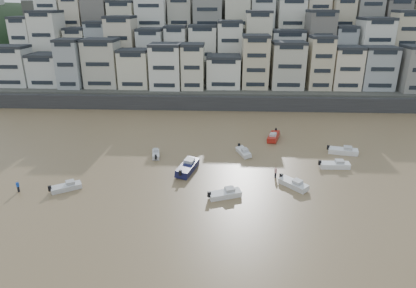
{
  "coord_description": "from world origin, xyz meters",
  "views": [
    {
      "loc": [
        11.9,
        -25.89,
        25.52
      ],
      "look_at": [
        9.28,
        30.0,
        4.0
      ],
      "focal_mm": 32.0,
      "sensor_mm": 36.0,
      "label": 1
    }
  ],
  "objects_px": {
    "boat_i": "(274,136)",
    "boat_d": "(335,164)",
    "boat_b": "(294,183)",
    "person_pink": "(276,172)",
    "boat_j": "(66,186)",
    "boat_f": "(156,153)",
    "boat_e": "(243,151)",
    "boat_g": "(343,150)",
    "boat_c": "(188,166)",
    "boat_a": "(225,193)",
    "person_blue": "(18,186)"
  },
  "relations": [
    {
      "from": "boat_c",
      "to": "boat_j",
      "type": "bearing_deg",
      "value": 126.74
    },
    {
      "from": "boat_j",
      "to": "boat_c",
      "type": "distance_m",
      "value": 18.38
    },
    {
      "from": "boat_a",
      "to": "boat_d",
      "type": "bearing_deg",
      "value": 10.05
    },
    {
      "from": "boat_i",
      "to": "boat_c",
      "type": "bearing_deg",
      "value": -29.0
    },
    {
      "from": "boat_d",
      "to": "boat_f",
      "type": "distance_m",
      "value": 30.39
    },
    {
      "from": "boat_d",
      "to": "boat_f",
      "type": "height_order",
      "value": "boat_d"
    },
    {
      "from": "boat_e",
      "to": "boat_g",
      "type": "bearing_deg",
      "value": 75.13
    },
    {
      "from": "boat_j",
      "to": "person_blue",
      "type": "relative_size",
      "value": 2.65
    },
    {
      "from": "boat_d",
      "to": "boat_b",
      "type": "distance_m",
      "value": 10.71
    },
    {
      "from": "boat_f",
      "to": "boat_b",
      "type": "distance_m",
      "value": 24.69
    },
    {
      "from": "boat_e",
      "to": "boat_c",
      "type": "xyz_separation_m",
      "value": [
        -9.27,
        -7.33,
        0.3
      ]
    },
    {
      "from": "person_blue",
      "to": "boat_a",
      "type": "bearing_deg",
      "value": -0.57
    },
    {
      "from": "boat_a",
      "to": "person_pink",
      "type": "relative_size",
      "value": 2.85
    },
    {
      "from": "boat_c",
      "to": "person_pink",
      "type": "height_order",
      "value": "boat_c"
    },
    {
      "from": "boat_e",
      "to": "person_blue",
      "type": "distance_m",
      "value": 36.24
    },
    {
      "from": "boat_b",
      "to": "person_pink",
      "type": "relative_size",
      "value": 2.92
    },
    {
      "from": "boat_f",
      "to": "boat_e",
      "type": "bearing_deg",
      "value": -94.82
    },
    {
      "from": "boat_i",
      "to": "boat_d",
      "type": "bearing_deg",
      "value": 48.82
    },
    {
      "from": "boat_f",
      "to": "boat_j",
      "type": "xyz_separation_m",
      "value": [
        -10.72,
        -13.06,
        0.06
      ]
    },
    {
      "from": "boat_f",
      "to": "boat_a",
      "type": "relative_size",
      "value": 0.84
    },
    {
      "from": "boat_b",
      "to": "person_pink",
      "type": "bearing_deg",
      "value": 174.03
    },
    {
      "from": "boat_g",
      "to": "boat_d",
      "type": "bearing_deg",
      "value": -104.29
    },
    {
      "from": "person_pink",
      "to": "boat_f",
      "type": "bearing_deg",
      "value": 159.58
    },
    {
      "from": "boat_i",
      "to": "boat_a",
      "type": "bearing_deg",
      "value": -5.69
    },
    {
      "from": "boat_c",
      "to": "person_pink",
      "type": "xyz_separation_m",
      "value": [
        13.84,
        -1.59,
        -0.08
      ]
    },
    {
      "from": "boat_e",
      "to": "person_blue",
      "type": "height_order",
      "value": "person_blue"
    },
    {
      "from": "boat_f",
      "to": "person_blue",
      "type": "relative_size",
      "value": 2.4
    },
    {
      "from": "boat_a",
      "to": "person_blue",
      "type": "bearing_deg",
      "value": 158.65
    },
    {
      "from": "boat_j",
      "to": "boat_b",
      "type": "height_order",
      "value": "boat_b"
    },
    {
      "from": "boat_d",
      "to": "boat_f",
      "type": "relative_size",
      "value": 1.26
    },
    {
      "from": "boat_c",
      "to": "boat_b",
      "type": "relative_size",
      "value": 1.37
    },
    {
      "from": "boat_g",
      "to": "boat_a",
      "type": "height_order",
      "value": "boat_g"
    },
    {
      "from": "boat_c",
      "to": "boat_f",
      "type": "bearing_deg",
      "value": 60.27
    },
    {
      "from": "boat_g",
      "to": "boat_e",
      "type": "height_order",
      "value": "boat_g"
    },
    {
      "from": "boat_c",
      "to": "boat_b",
      "type": "height_order",
      "value": "boat_c"
    },
    {
      "from": "boat_f",
      "to": "boat_e",
      "type": "distance_m",
      "value": 15.54
    },
    {
      "from": "boat_d",
      "to": "boat_e",
      "type": "height_order",
      "value": "boat_d"
    },
    {
      "from": "boat_d",
      "to": "boat_b",
      "type": "xyz_separation_m",
      "value": [
        -7.92,
        -7.21,
        -0.02
      ]
    },
    {
      "from": "boat_d",
      "to": "boat_j",
      "type": "distance_m",
      "value": 42.02
    },
    {
      "from": "boat_i",
      "to": "boat_e",
      "type": "distance_m",
      "value": 10.33
    },
    {
      "from": "boat_c",
      "to": "boat_e",
      "type": "bearing_deg",
      "value": -37.99
    },
    {
      "from": "boat_d",
      "to": "boat_j",
      "type": "relative_size",
      "value": 1.14
    },
    {
      "from": "boat_d",
      "to": "boat_c",
      "type": "distance_m",
      "value": 24.11
    },
    {
      "from": "boat_f",
      "to": "boat_g",
      "type": "bearing_deg",
      "value": -95.49
    },
    {
      "from": "boat_g",
      "to": "person_blue",
      "type": "bearing_deg",
      "value": -149.33
    },
    {
      "from": "boat_i",
      "to": "person_blue",
      "type": "bearing_deg",
      "value": -42.94
    },
    {
      "from": "boat_e",
      "to": "boat_c",
      "type": "bearing_deg",
      "value": -70.68
    },
    {
      "from": "boat_a",
      "to": "boat_b",
      "type": "bearing_deg",
      "value": -1.54
    },
    {
      "from": "boat_i",
      "to": "boat_a",
      "type": "height_order",
      "value": "boat_i"
    },
    {
      "from": "boat_j",
      "to": "boat_c",
      "type": "relative_size",
      "value": 0.66
    }
  ]
}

